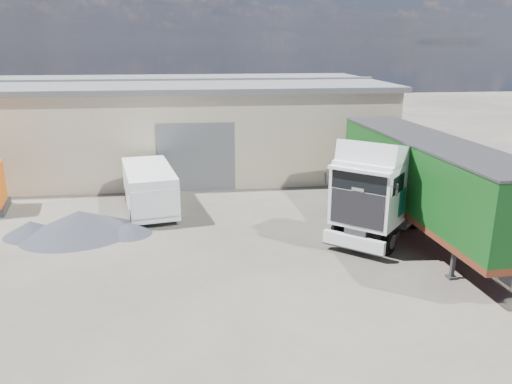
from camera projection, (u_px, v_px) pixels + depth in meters
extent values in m
plane|color=black|center=(259.00, 270.00, 17.19)|extent=(120.00, 120.00, 0.00)
cube|color=beige|center=(131.00, 127.00, 30.99)|extent=(30.00, 12.00, 5.00)
cube|color=#56585B|center=(128.00, 83.00, 30.23)|extent=(30.60, 12.60, 0.30)
cube|color=#56585B|center=(197.00, 157.00, 25.93)|extent=(4.00, 0.08, 3.60)
cube|color=#56585B|center=(127.00, 80.00, 30.17)|extent=(30.60, 0.40, 0.15)
cube|color=maroon|center=(481.00, 179.00, 23.87)|extent=(0.35, 26.00, 2.50)
cylinder|color=black|center=(363.00, 236.00, 18.95)|extent=(2.37, 2.24, 0.98)
cylinder|color=black|center=(392.00, 212.00, 21.53)|extent=(2.40, 2.27, 0.98)
cylinder|color=black|center=(402.00, 205.00, 22.56)|extent=(2.40, 2.27, 0.98)
cube|color=#2D2D30|center=(384.00, 211.00, 20.62)|extent=(4.66, 5.17, 0.28)
cube|color=silver|center=(353.00, 243.00, 18.25)|extent=(1.94, 1.73, 0.51)
cube|color=silver|center=(369.00, 193.00, 18.75)|extent=(3.15, 3.13, 2.27)
cube|color=black|center=(357.00, 209.00, 18.00)|extent=(1.58, 1.38, 1.30)
cube|color=black|center=(359.00, 182.00, 17.72)|extent=(1.60, 1.41, 0.70)
cube|color=silver|center=(373.00, 154.00, 18.47)|extent=(2.92, 2.87, 1.14)
cube|color=#0B4E3D|center=(344.00, 192.00, 19.74)|extent=(0.47, 0.53, 1.02)
cube|color=#0B4E3D|center=(402.00, 202.00, 18.49)|extent=(0.47, 0.53, 1.02)
cylinder|color=#2D2D30|center=(395.00, 200.00, 21.52)|extent=(1.44, 1.44, 0.11)
cube|color=#2D2D30|center=(453.00, 263.00, 16.46)|extent=(0.31, 0.31, 1.09)
cube|color=#2D2D30|center=(502.00, 259.00, 16.76)|extent=(0.31, 0.31, 1.09)
cylinder|color=black|center=(382.00, 195.00, 23.96)|extent=(2.58, 1.18, 1.05)
cube|color=#2D2D30|center=(423.00, 215.00, 20.07)|extent=(1.42, 11.93, 0.35)
cube|color=#522212|center=(424.00, 207.00, 19.97)|extent=(3.10, 12.02, 0.24)
cube|color=black|center=(428.00, 173.00, 19.57)|extent=(3.10, 12.02, 2.58)
cube|color=#2D2D30|center=(431.00, 140.00, 19.19)|extent=(3.17, 12.08, 0.08)
cylinder|color=black|center=(155.00, 215.00, 21.68)|extent=(2.17, 1.09, 0.71)
cylinder|color=black|center=(146.00, 193.00, 24.83)|extent=(2.17, 1.09, 0.71)
cube|color=silver|center=(149.00, 187.00, 23.03)|extent=(2.95, 5.26, 1.83)
cube|color=silver|center=(155.00, 201.00, 21.18)|extent=(2.14, 1.33, 1.19)
cube|color=black|center=(153.00, 186.00, 21.21)|extent=(1.87, 0.44, 0.65)
cone|color=black|center=(80.00, 222.00, 20.34)|extent=(6.18, 6.18, 1.00)
cone|color=black|center=(130.00, 228.00, 20.37)|extent=(2.32, 2.32, 0.50)
cone|color=black|center=(31.00, 228.00, 20.26)|extent=(2.83, 2.83, 0.60)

